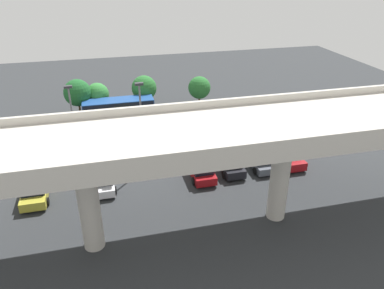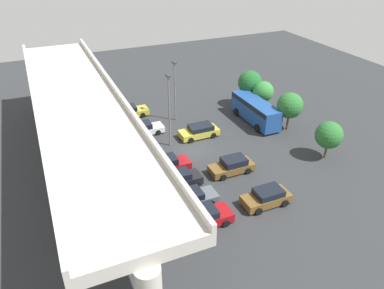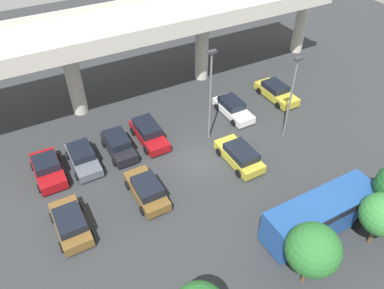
{
  "view_description": "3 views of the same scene",
  "coord_description": "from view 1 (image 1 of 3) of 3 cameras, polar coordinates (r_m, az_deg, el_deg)",
  "views": [
    {
      "loc": [
        5.07,
        32.32,
        17.55
      ],
      "look_at": [
        -3.02,
        0.23,
        1.01
      ],
      "focal_mm": 35.0,
      "sensor_mm": 36.0,
      "label": 1
    },
    {
      "loc": [
        -32.45,
        14.69,
        21.15
      ],
      "look_at": [
        -2.09,
        1.32,
        2.05
      ],
      "focal_mm": 35.0,
      "sensor_mm": 36.0,
      "label": 2
    },
    {
      "loc": [
        -11.61,
        -19.43,
        20.75
      ],
      "look_at": [
        -1.24,
        -0.65,
        2.64
      ],
      "focal_mm": 35.0,
      "sensor_mm": 36.0,
      "label": 3
    }
  ],
  "objects": [
    {
      "name": "tree_front_left",
      "position": [
        48.26,
        1.13,
        8.65
      ],
      "size": [
        2.86,
        2.86,
        4.16
      ],
      "color": "brown",
      "rests_on": "ground_plane"
    },
    {
      "name": "lamp_post_near_aisle",
      "position": [
        32.84,
        -7.71,
        3.54
      ],
      "size": [
        0.7,
        0.35,
        8.29
      ],
      "color": "slate",
      "rests_on": "ground_plane"
    },
    {
      "name": "parked_car_2",
      "position": [
        39.25,
        2.86,
        1.16
      ],
      "size": [
        2.13,
        4.52,
        1.57
      ],
      "rotation": [
        0.0,
        0.0,
        1.57
      ],
      "color": "brown",
      "rests_on": "ground_plane"
    },
    {
      "name": "lamp_post_mid_lot",
      "position": [
        35.69,
        -17.69,
        3.76
      ],
      "size": [
        0.7,
        0.35,
        7.58
      ],
      "color": "slate",
      "rests_on": "ground_plane"
    },
    {
      "name": "parked_car_4",
      "position": [
        38.01,
        -8.91,
        -0.08
      ],
      "size": [
        2.22,
        4.64,
        1.46
      ],
      "rotation": [
        0.0,
        0.0,
        1.57
      ],
      "color": "gold",
      "rests_on": "ground_plane"
    },
    {
      "name": "tree_front_right",
      "position": [
        46.92,
        -14.2,
        7.43
      ],
      "size": [
        2.74,
        2.74,
        4.19
      ],
      "color": "brown",
      "rests_on": "ground_plane"
    },
    {
      "name": "parked_car_0",
      "position": [
        41.4,
        10.26,
        2.15
      ],
      "size": [
        2.16,
        4.35,
        1.52
      ],
      "rotation": [
        0.0,
        0.0,
        1.57
      ],
      "color": "brown",
      "rests_on": "ground_plane"
    },
    {
      "name": "parked_car_1",
      "position": [
        35.5,
        10.28,
        -2.29
      ],
      "size": [
        2.13,
        4.46,
        1.42
      ],
      "rotation": [
        0.0,
        0.0,
        -1.57
      ],
      "color": "#515660",
      "rests_on": "ground_plane"
    },
    {
      "name": "parked_car_3",
      "position": [
        33.42,
        1.25,
        -3.61
      ],
      "size": [
        2.11,
        4.77,
        1.58
      ],
      "rotation": [
        0.0,
        0.0,
        -1.57
      ],
      "color": "maroon",
      "rests_on": "ground_plane"
    },
    {
      "name": "tree_front_far_right",
      "position": [
        46.15,
        -17.05,
        7.53
      ],
      "size": [
        3.18,
        3.18,
        5.01
      ],
      "color": "brown",
      "rests_on": "ground_plane"
    },
    {
      "name": "parked_car_6",
      "position": [
        33.14,
        -22.74,
        -6.34
      ],
      "size": [
        2.19,
        4.88,
        1.47
      ],
      "rotation": [
        0.0,
        0.0,
        -1.57
      ],
      "color": "gold",
      "rests_on": "ground_plane"
    },
    {
      "name": "shuttle_bus",
      "position": [
        45.0,
        -11.1,
        5.38
      ],
      "size": [
        8.17,
        2.66,
        2.79
      ],
      "color": "#1E478C",
      "rests_on": "ground_plane"
    },
    {
      "name": "parked_car_8",
      "position": [
        34.4,
        5.7,
        -2.83
      ],
      "size": [
        2.04,
        4.32,
        1.55
      ],
      "rotation": [
        0.0,
        0.0,
        -1.57
      ],
      "color": "black",
      "rests_on": "ground_plane"
    },
    {
      "name": "ground_plane",
      "position": [
        37.12,
        -4.61,
        -1.75
      ],
      "size": [
        85.72,
        85.72,
        0.0
      ],
      "primitive_type": "plane",
      "color": "#2D3033"
    },
    {
      "name": "tree_front_centre",
      "position": [
        47.08,
        -7.31,
        8.53
      ],
      "size": [
        3.08,
        3.08,
        4.7
      ],
      "color": "brown",
      "rests_on": "ground_plane"
    },
    {
      "name": "highway_overpass",
      "position": [
        23.89,
        -0.37,
        -0.14
      ],
      "size": [
        41.38,
        7.49,
        8.4
      ],
      "color": "#BCB7AD",
      "rests_on": "ground_plane"
    },
    {
      "name": "parked_car_5",
      "position": [
        32.82,
        -13.43,
        -5.18
      ],
      "size": [
        2.05,
        4.67,
        1.45
      ],
      "rotation": [
        0.0,
        0.0,
        -1.57
      ],
      "color": "silver",
      "rests_on": "ground_plane"
    },
    {
      "name": "parked_car_7",
      "position": [
        36.64,
        14.22,
        -1.68
      ],
      "size": [
        2.24,
        4.43,
        1.55
      ],
      "rotation": [
        0.0,
        0.0,
        -1.57
      ],
      "color": "maroon",
      "rests_on": "ground_plane"
    }
  ]
}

